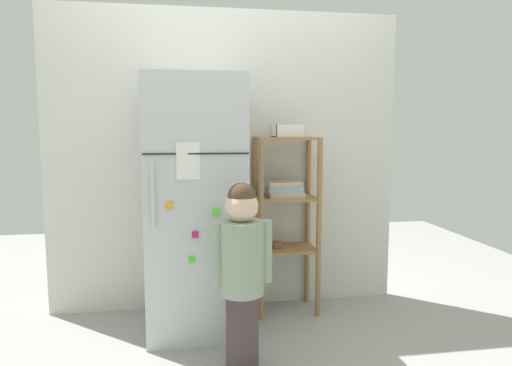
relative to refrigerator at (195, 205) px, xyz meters
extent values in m
plane|color=#999993|center=(0.23, -0.02, -0.80)|extent=(6.00, 6.00, 0.00)
cube|color=silver|center=(0.23, 0.35, 0.25)|extent=(2.47, 0.03, 2.10)
cube|color=silver|center=(0.00, 0.00, 0.00)|extent=(0.60, 0.64, 1.60)
cube|color=black|center=(0.00, -0.32, 0.34)|extent=(0.59, 0.01, 0.01)
cylinder|color=silver|center=(-0.24, -0.35, 0.11)|extent=(0.02, 0.02, 0.35)
cube|color=white|center=(-0.05, -0.32, 0.30)|extent=(0.13, 0.01, 0.21)
cube|color=#57EA32|center=(0.11, -0.33, 0.01)|extent=(0.04, 0.01, 0.04)
cube|color=#CE1D72|center=(-0.01, -0.33, -0.12)|extent=(0.04, 0.01, 0.04)
cube|color=orange|center=(-0.16, -0.33, 0.05)|extent=(0.04, 0.02, 0.04)
cube|color=#4473EC|center=(0.12, -0.33, -0.09)|extent=(0.04, 0.02, 0.04)
cube|color=#4EE029|center=(-0.04, -0.33, -0.26)|extent=(0.04, 0.01, 0.04)
cube|color=#493A3D|center=(0.22, -0.57, -0.59)|extent=(0.16, 0.10, 0.41)
cylinder|color=gray|center=(0.22, -0.57, -0.19)|extent=(0.23, 0.23, 0.39)
sphere|color=gray|center=(0.22, -0.50, -0.01)|extent=(0.10, 0.10, 0.10)
sphere|color=beige|center=(0.22, -0.57, 0.08)|extent=(0.18, 0.18, 0.18)
sphere|color=#4C3823|center=(0.22, -0.57, 0.13)|extent=(0.15, 0.15, 0.15)
cylinder|color=gray|center=(0.09, -0.57, -0.16)|extent=(0.07, 0.07, 0.33)
cylinder|color=gray|center=(0.35, -0.57, -0.16)|extent=(0.07, 0.07, 0.33)
cylinder|color=#9E7247|center=(0.43, 0.03, -0.19)|extent=(0.04, 0.04, 1.22)
cylinder|color=#9E7247|center=(0.82, 0.03, -0.19)|extent=(0.04, 0.04, 1.22)
cylinder|color=#9E7247|center=(0.43, 0.30, -0.19)|extent=(0.04, 0.04, 1.22)
cylinder|color=#9E7247|center=(0.82, 0.30, -0.19)|extent=(0.04, 0.04, 1.22)
cube|color=#9E7247|center=(0.62, 0.17, 0.41)|extent=(0.41, 0.29, 0.02)
cube|color=#9E7247|center=(0.62, 0.17, 0.00)|extent=(0.41, 0.29, 0.02)
cube|color=#9E7247|center=(0.62, 0.17, -0.35)|extent=(0.41, 0.29, 0.02)
cube|color=#C6AD8E|center=(0.62, 0.15, 0.03)|extent=(0.25, 0.18, 0.03)
cube|color=#99B2C6|center=(0.62, 0.16, 0.07)|extent=(0.25, 0.18, 0.04)
cube|color=#C6AD8E|center=(0.60, 0.17, 0.11)|extent=(0.25, 0.19, 0.03)
cylinder|color=brown|center=(0.55, 0.17, -0.32)|extent=(0.10, 0.10, 0.04)
cube|color=white|center=(0.64, 0.17, 0.43)|extent=(0.19, 0.17, 0.01)
cube|color=white|center=(0.64, 0.09, 0.46)|extent=(0.19, 0.01, 0.08)
cube|color=white|center=(0.64, 0.26, 0.46)|extent=(0.19, 0.01, 0.08)
cube|color=white|center=(0.54, 0.17, 0.46)|extent=(0.01, 0.17, 0.08)
cube|color=white|center=(0.73, 0.17, 0.46)|extent=(0.01, 0.17, 0.08)
sphere|color=#A5261E|center=(0.66, 0.18, 0.47)|extent=(0.07, 0.07, 0.07)
sphere|color=orange|center=(0.67, 0.15, 0.46)|extent=(0.06, 0.06, 0.06)
camera|label=1|loc=(-0.08, -2.92, 0.48)|focal=32.51mm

